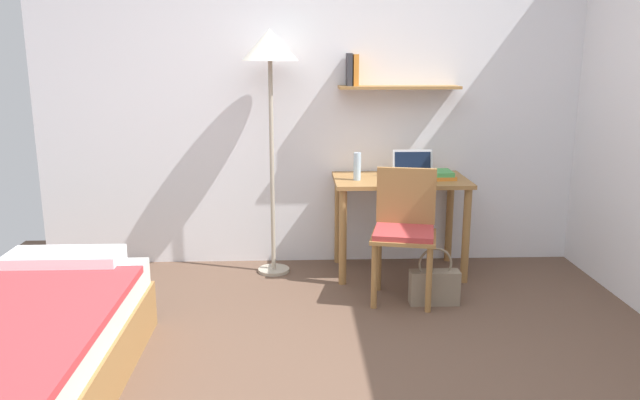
% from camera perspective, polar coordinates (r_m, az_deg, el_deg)
% --- Properties ---
extents(ground_plane, '(5.28, 5.28, 0.00)m').
position_cam_1_polar(ground_plane, '(3.26, 1.80, -16.79)').
color(ground_plane, brown).
extents(wall_back, '(4.40, 0.27, 2.60)m').
position_cam_1_polar(wall_back, '(4.86, 0.28, 9.30)').
color(wall_back, white).
rests_on(wall_back, ground_plane).
extents(bed, '(0.92, 1.91, 0.54)m').
position_cam_1_polar(bed, '(3.30, -26.33, -13.22)').
color(bed, '#9E703D').
rests_on(bed, ground_plane).
extents(desk, '(0.99, 0.59, 0.73)m').
position_cam_1_polar(desk, '(4.70, 7.33, 0.35)').
color(desk, '#9E703D').
rests_on(desk, ground_plane).
extents(desk_chair, '(0.50, 0.48, 0.88)m').
position_cam_1_polar(desk_chair, '(4.22, 7.73, -2.51)').
color(desk_chair, '#9E703D').
rests_on(desk_chair, ground_plane).
extents(standing_lamp, '(0.40, 0.40, 1.81)m').
position_cam_1_polar(standing_lamp, '(4.56, -4.59, 12.76)').
color(standing_lamp, '#B2A893').
rests_on(standing_lamp, ground_plane).
extents(laptop, '(0.31, 0.21, 0.20)m').
position_cam_1_polar(laptop, '(4.69, 8.55, 2.64)').
color(laptop, '#B7BABF').
rests_on(laptop, desk).
extents(water_bottle, '(0.05, 0.05, 0.20)m').
position_cam_1_polar(water_bottle, '(4.56, 3.42, 3.09)').
color(water_bottle, silver).
rests_on(water_bottle, desk).
extents(book_stack, '(0.18, 0.22, 0.06)m').
position_cam_1_polar(book_stack, '(4.71, 11.12, 2.28)').
color(book_stack, orange).
rests_on(book_stack, desk).
extents(handbag, '(0.33, 0.11, 0.39)m').
position_cam_1_polar(handbag, '(4.26, 10.42, -7.68)').
color(handbag, gray).
rests_on(handbag, ground_plane).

